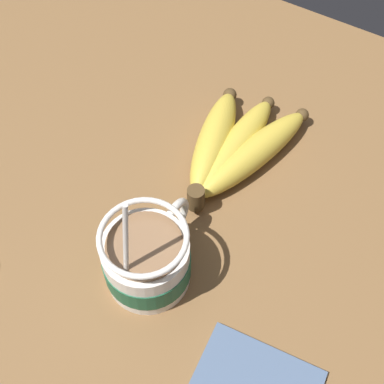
% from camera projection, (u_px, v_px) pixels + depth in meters
% --- Properties ---
extents(table, '(0.95, 0.95, 0.03)m').
position_uv_depth(table, '(164.00, 262.00, 0.60)').
color(table, brown).
rests_on(table, ground).
extents(coffee_mug, '(0.12, 0.09, 0.16)m').
position_uv_depth(coffee_mug, '(143.00, 257.00, 0.55)').
color(coffee_mug, white).
rests_on(coffee_mug, table).
extents(banana_bunch, '(0.20, 0.13, 0.04)m').
position_uv_depth(banana_bunch, '(234.00, 146.00, 0.65)').
color(banana_bunch, '#4C381E').
rests_on(banana_bunch, table).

